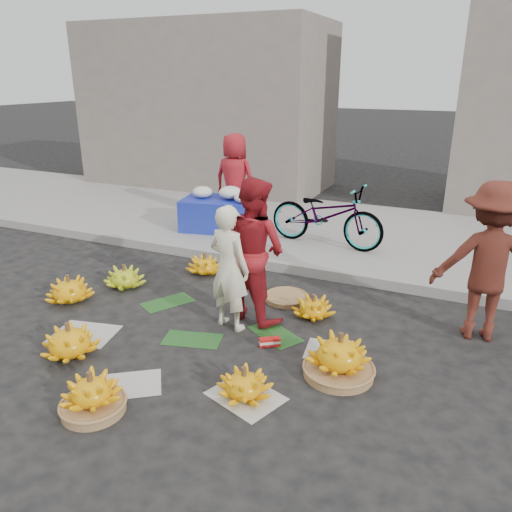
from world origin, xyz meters
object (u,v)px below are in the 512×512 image
at_px(bicycle, 326,215).
at_px(banana_bunch_4, 339,357).
at_px(banana_bunch_0, 69,290).
at_px(flower_table, 221,212).
at_px(vendor_cream, 229,268).

bearing_deg(bicycle, banana_bunch_4, -154.84).
distance_m(banana_bunch_0, banana_bunch_4, 3.69).
xyz_separation_m(banana_bunch_4, flower_table, (-3.21, 3.57, 0.24)).
distance_m(vendor_cream, flower_table, 3.57).
bearing_deg(vendor_cream, banana_bunch_4, 175.41).
xyz_separation_m(banana_bunch_4, vendor_cream, (-1.45, 0.48, 0.53)).
bearing_deg(bicycle, banana_bunch_0, 149.06).
relative_size(banana_bunch_0, bicycle, 0.36).
xyz_separation_m(vendor_cream, bicycle, (0.24, 3.02, -0.10)).
height_order(vendor_cream, flower_table, vendor_cream).
xyz_separation_m(banana_bunch_4, bicycle, (-1.21, 3.50, 0.43)).
bearing_deg(flower_table, bicycle, -13.52).
distance_m(banana_bunch_4, bicycle, 3.73).
height_order(banana_bunch_0, bicycle, bicycle).
relative_size(banana_bunch_4, vendor_cream, 0.51).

